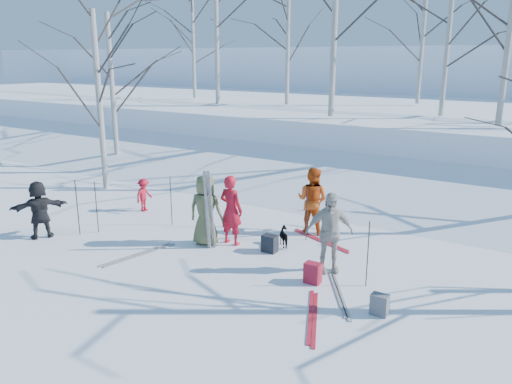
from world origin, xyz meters
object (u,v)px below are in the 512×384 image
Objects in this scene: skier_grey_west at (39,209)px; skier_red_north at (231,210)px; skier_olive_center at (206,210)px; backpack_grey at (380,305)px; backpack_red at (313,273)px; skier_redor_behind at (312,200)px; skier_cream_east at (329,232)px; dog at (285,237)px; skier_red_seated at (144,195)px; backpack_dark at (270,243)px.

skier_red_north is at bearing 149.19° from skier_grey_west.
skier_olive_center reaches higher than skier_red_north.
skier_grey_west is 3.83× the size of backpack_grey.
skier_red_north is 4.03× the size of backpack_red.
backpack_grey is (2.91, -3.21, -0.66)m from skier_redor_behind.
backpack_red is at bearing -128.26° from skier_cream_east.
backpack_grey is at bearing 152.99° from skier_olive_center.
backpack_grey is at bearing 162.63° from skier_red_north.
dog is at bearing 114.92° from skier_cream_east.
backpack_grey is (7.84, -2.22, -0.29)m from skier_red_seated.
skier_red_north is 0.98× the size of skier_cream_east.
skier_red_north is 1.75× the size of skier_red_seated.
skier_red_north is 3.77m from skier_red_seated.
skier_red_seated is (-4.93, -0.99, -0.37)m from skier_redor_behind.
backpack_red is 1.05× the size of backpack_dark.
skier_cream_east reaches higher than skier_redor_behind.
skier_olive_center is at bearing 167.01° from backpack_grey.
skier_cream_east is at bearing 123.39° from skier_redor_behind.
skier_grey_west is at bearing -21.16° from dog.
dog is (-0.08, -1.23, -0.62)m from skier_redor_behind.
skier_grey_west is at bearing 34.94° from skier_redor_behind.
skier_redor_behind is (1.26, 1.78, 0.01)m from skier_red_north.
skier_grey_west reaches higher than backpack_grey.
skier_redor_behind is at bearing -143.17° from skier_olive_center.
skier_red_north reaches higher than skier_grey_west.
skier_red_seated reaches higher than backpack_grey.
skier_olive_center is 4.18m from skier_grey_west.
skier_cream_east is (1.38, -2.01, 0.01)m from skier_redor_behind.
skier_grey_west reaches higher than backpack_dark.
backpack_red is (3.10, -0.55, -0.65)m from skier_olive_center.
dog is (4.85, -0.24, -0.26)m from skier_red_seated.
backpack_red is 1.11× the size of backpack_grey.
skier_red_north reaches higher than skier_red_seated.
dog is (5.41, 2.75, -0.50)m from skier_grey_west.
skier_redor_behind is 4.05× the size of backpack_red.
skier_red_north is 3.14× the size of dog.
skier_grey_west is at bearing -169.33° from backpack_red.
skier_red_seated is at bearing 133.80° from skier_cream_east.
dog reaches higher than backpack_grey.
skier_olive_center is at bearing 49.82° from skier_redor_behind.
skier_red_north reaches higher than backpack_red.
backpack_dark is (-1.58, 0.27, -0.66)m from skier_cream_east.
skier_cream_east is 2.06m from backpack_grey.
backpack_grey is at bearing -75.21° from skier_cream_east.
skier_olive_center is at bearing 169.92° from backpack_red.
backpack_dark is (-3.12, 1.48, 0.01)m from backpack_grey.
skier_redor_behind is at bearing 87.38° from skier_cream_east.
skier_red_seated is at bearing -50.98° from dog.
skier_redor_behind is 1.38m from dog.
skier_red_seated is 1.80× the size of dog.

